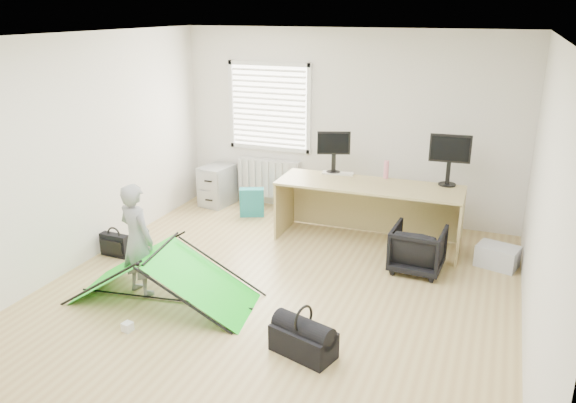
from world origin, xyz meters
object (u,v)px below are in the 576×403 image
(filing_cabinet, at_px, (217,185))
(thermos, at_px, (386,170))
(monitor_left, at_px, (334,158))
(person, at_px, (137,240))
(laptop_bag, at_px, (115,245))
(office_chair, at_px, (418,249))
(storage_crate, at_px, (497,256))
(monitor_right, at_px, (449,167))
(duffel_bag, at_px, (303,342))
(kite, at_px, (163,275))
(desk, at_px, (368,214))

(filing_cabinet, bearing_deg, thermos, 2.20)
(monitor_left, bearing_deg, thermos, -18.34)
(person, relative_size, laptop_bag, 3.23)
(filing_cabinet, relative_size, office_chair, 1.03)
(office_chair, bearing_deg, storage_crate, -149.22)
(monitor_right, distance_m, duffel_bag, 3.27)
(office_chair, bearing_deg, laptop_bag, 18.15)
(filing_cabinet, bearing_deg, duffel_bag, -43.16)
(thermos, bearing_deg, storage_crate, -18.08)
(thermos, bearing_deg, laptop_bag, -147.45)
(monitor_right, height_order, kite, monitor_right)
(monitor_left, distance_m, kite, 2.93)
(monitor_right, relative_size, duffel_bag, 0.87)
(kite, bearing_deg, filing_cabinet, 98.87)
(laptop_bag, bearing_deg, kite, -28.64)
(desk, bearing_deg, kite, -126.11)
(laptop_bag, bearing_deg, desk, 31.94)
(filing_cabinet, distance_m, storage_crate, 4.28)
(monitor_left, bearing_deg, duffel_bag, -97.29)
(kite, relative_size, storage_crate, 4.18)
(kite, bearing_deg, monitor_left, 59.64)
(filing_cabinet, xyz_separation_m, laptop_bag, (-0.28, -2.20, -0.17))
(monitor_left, distance_m, storage_crate, 2.44)
(thermos, distance_m, person, 3.35)
(monitor_right, xyz_separation_m, storage_crate, (0.70, -0.47, -0.92))
(filing_cabinet, xyz_separation_m, duffel_bag, (2.64, -3.34, -0.19))
(desk, height_order, thermos, thermos)
(monitor_right, bearing_deg, person, -142.76)
(monitor_right, xyz_separation_m, duffel_bag, (-0.86, -3.02, -0.92))
(duffel_bag, bearing_deg, person, -175.05)
(thermos, bearing_deg, filing_cabinet, 173.65)
(monitor_left, height_order, thermos, monitor_left)
(monitor_right, distance_m, storage_crate, 1.25)
(storage_crate, distance_m, laptop_bag, 4.69)
(desk, xyz_separation_m, duffel_bag, (0.07, -2.69, -0.28))
(filing_cabinet, height_order, office_chair, filing_cabinet)
(person, bearing_deg, thermos, -111.98)
(kite, bearing_deg, duffel_bag, -21.43)
(person, bearing_deg, desk, -114.08)
(kite, bearing_deg, storage_crate, 24.87)
(filing_cabinet, xyz_separation_m, thermos, (2.70, -0.30, 0.62))
(filing_cabinet, distance_m, kite, 3.09)
(monitor_left, distance_m, person, 2.95)
(person, bearing_deg, storage_crate, -132.57)
(filing_cabinet, height_order, storage_crate, filing_cabinet)
(filing_cabinet, relative_size, person, 0.50)
(desk, distance_m, monitor_right, 1.18)
(monitor_left, relative_size, thermos, 1.86)
(filing_cabinet, distance_m, monitor_left, 2.13)
(filing_cabinet, bearing_deg, office_chair, -12.15)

